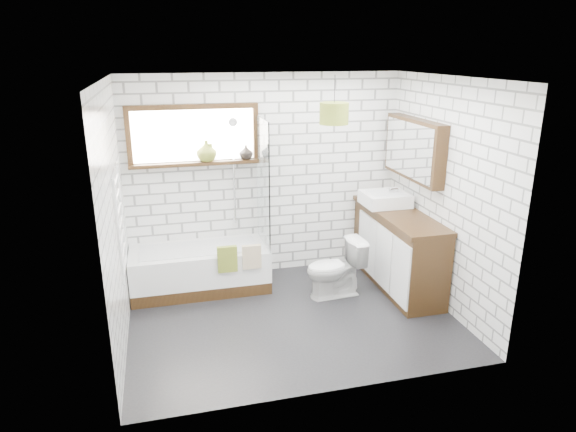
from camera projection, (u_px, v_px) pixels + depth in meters
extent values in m
cube|color=black|center=(292.00, 318.00, 5.53)|extent=(3.40, 2.60, 0.01)
cube|color=white|center=(293.00, 77.00, 4.76)|extent=(3.40, 2.60, 0.01)
cube|color=white|center=(266.00, 177.00, 6.35)|extent=(3.40, 0.01, 2.50)
cube|color=white|center=(335.00, 254.00, 3.94)|extent=(3.40, 0.01, 2.50)
cube|color=white|center=(114.00, 220.00, 4.75)|extent=(0.01, 2.60, 2.50)
cube|color=white|center=(445.00, 195.00, 5.55)|extent=(0.01, 2.60, 2.50)
cube|color=black|center=(194.00, 136.00, 5.94)|extent=(1.52, 0.16, 0.68)
cube|color=white|center=(120.00, 224.00, 4.77)|extent=(0.06, 0.52, 1.00)
cube|color=black|center=(414.00, 149.00, 5.96)|extent=(0.16, 1.20, 0.70)
cylinder|color=silver|center=(234.00, 172.00, 6.18)|extent=(0.02, 0.02, 1.30)
cube|color=white|center=(200.00, 269.00, 6.12)|extent=(1.60, 0.71, 0.52)
cube|color=white|center=(263.00, 183.00, 5.99)|extent=(0.02, 0.72, 1.50)
cube|color=olive|center=(227.00, 259.00, 5.78)|extent=(0.22, 0.06, 0.30)
cube|color=tan|center=(252.00, 257.00, 5.85)|extent=(0.22, 0.05, 0.28)
cube|color=black|center=(398.00, 249.00, 6.16)|extent=(0.53, 1.64, 0.94)
cube|color=white|center=(385.00, 199.00, 6.25)|extent=(0.54, 0.47, 0.16)
cylinder|color=silver|center=(397.00, 195.00, 6.28)|extent=(0.03, 0.03, 0.14)
imported|color=white|center=(335.00, 269.00, 5.92)|extent=(0.43, 0.70, 0.68)
imported|color=olive|center=(207.00, 153.00, 6.00)|extent=(0.26, 0.26, 0.24)
imported|color=black|center=(246.00, 154.00, 6.12)|extent=(0.21, 0.21, 0.17)
cylinder|color=olive|center=(210.00, 154.00, 6.02)|extent=(0.08, 0.08, 0.20)
cylinder|color=olive|center=(334.00, 113.00, 5.48)|extent=(0.31, 0.31, 0.23)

